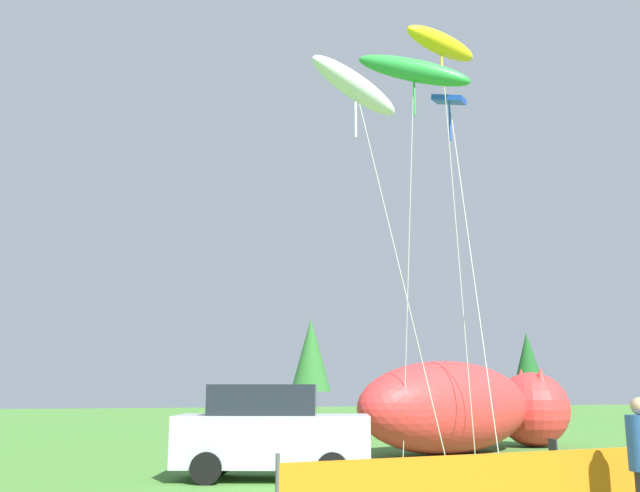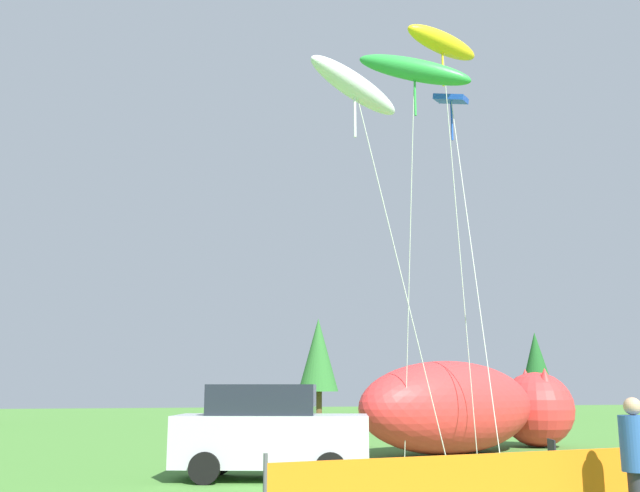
# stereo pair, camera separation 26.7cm
# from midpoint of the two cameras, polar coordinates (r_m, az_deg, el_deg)

# --- Properties ---
(parked_car) EXTENTS (4.38, 2.72, 1.98)m
(parked_car) POSITION_cam_midpoint_polar(r_m,az_deg,el_deg) (15.74, -4.46, -14.62)
(parked_car) COLOR #B7BCC1
(parked_car) RESTS_ON ground
(folding_chair) EXTENTS (0.70, 0.70, 0.93)m
(folding_chair) POSITION_cam_midpoint_polar(r_m,az_deg,el_deg) (15.05, 18.26, -16.00)
(folding_chair) COLOR black
(folding_chair) RESTS_ON ground
(inflatable_cat) EXTENTS (8.75, 5.57, 2.69)m
(inflatable_cat) POSITION_cam_midpoint_polar(r_m,az_deg,el_deg) (22.46, 11.29, -12.76)
(inflatable_cat) COLOR red
(inflatable_cat) RESTS_ON ground
(safety_fence) EXTENTS (9.92, 1.63, 1.18)m
(safety_fence) POSITION_cam_midpoint_polar(r_m,az_deg,el_deg) (11.18, 21.73, -17.54)
(safety_fence) COLOR orange
(safety_fence) RESTS_ON ground
(kite_yellow_hero) EXTENTS (2.55, 1.80, 11.94)m
(kite_yellow_hero) POSITION_cam_midpoint_polar(r_m,az_deg,el_deg) (21.20, 9.29, 15.56)
(kite_yellow_hero) COLOR silver
(kite_yellow_hero) RESTS_ON ground
(kite_white_ghost) EXTENTS (3.94, 1.96, 9.77)m
(kite_white_ghost) POSITION_cam_midpoint_polar(r_m,az_deg,el_deg) (17.83, 2.42, 12.54)
(kite_white_ghost) COLOR silver
(kite_white_ghost) RESTS_ON ground
(kite_blue_box) EXTENTS (1.26, 2.73, 10.68)m
(kite_blue_box) POSITION_cam_midpoint_polar(r_m,az_deg,el_deg) (22.09, 10.02, 10.90)
(kite_blue_box) COLOR silver
(kite_blue_box) RESTS_ON ground
(kite_green_fish) EXTENTS (3.06, 2.86, 11.09)m
(kite_green_fish) POSITION_cam_midpoint_polar(r_m,az_deg,el_deg) (19.88, 7.12, 13.68)
(kite_green_fish) COLOR silver
(kite_green_fish) RESTS_ON ground
(horizon_tree_west) EXTENTS (2.37, 2.37, 5.66)m
(horizon_tree_west) POSITION_cam_midpoint_polar(r_m,az_deg,el_deg) (51.47, 16.15, -9.09)
(horizon_tree_west) COLOR brown
(horizon_tree_west) RESTS_ON ground
(horizon_tree_mid) EXTENTS (2.90, 2.90, 6.92)m
(horizon_tree_mid) POSITION_cam_midpoint_polar(r_m,az_deg,el_deg) (52.54, -0.89, -8.72)
(horizon_tree_mid) COLOR brown
(horizon_tree_mid) RESTS_ON ground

